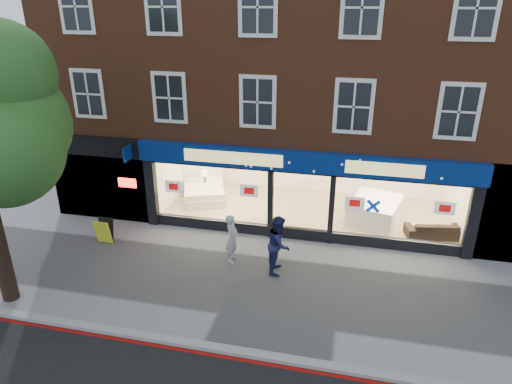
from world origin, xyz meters
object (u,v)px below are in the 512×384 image
(a_board, at_px, (104,231))
(pedestrian_grey, at_px, (232,238))
(mattress_stack, at_px, (375,210))
(pedestrian_blue, at_px, (279,244))
(display_bed, at_px, (204,191))
(sofa, at_px, (434,229))

(a_board, bearing_deg, pedestrian_grey, -0.67)
(mattress_stack, xyz_separation_m, pedestrian_blue, (-2.93, -4.04, 0.41))
(display_bed, height_order, mattress_stack, display_bed)
(pedestrian_grey, height_order, pedestrian_blue, pedestrian_blue)
(mattress_stack, distance_m, sofa, 2.20)
(pedestrian_blue, bearing_deg, display_bed, 39.24)
(display_bed, distance_m, pedestrian_grey, 4.98)
(mattress_stack, relative_size, pedestrian_blue, 1.33)
(sofa, bearing_deg, pedestrian_grey, 13.67)
(sofa, distance_m, pedestrian_grey, 7.16)
(display_bed, relative_size, pedestrian_blue, 1.37)
(display_bed, bearing_deg, a_board, -139.05)
(a_board, xyz_separation_m, pedestrian_grey, (4.63, -0.16, 0.36))
(display_bed, relative_size, pedestrian_grey, 1.58)
(pedestrian_blue, bearing_deg, a_board, 84.39)
(mattress_stack, distance_m, a_board, 9.82)
(a_board, height_order, pedestrian_grey, pedestrian_grey)
(display_bed, distance_m, mattress_stack, 6.94)
(pedestrian_grey, bearing_deg, mattress_stack, -49.33)
(sofa, height_order, pedestrian_grey, pedestrian_grey)
(display_bed, height_order, pedestrian_grey, pedestrian_grey)
(a_board, bearing_deg, mattress_stack, 23.07)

